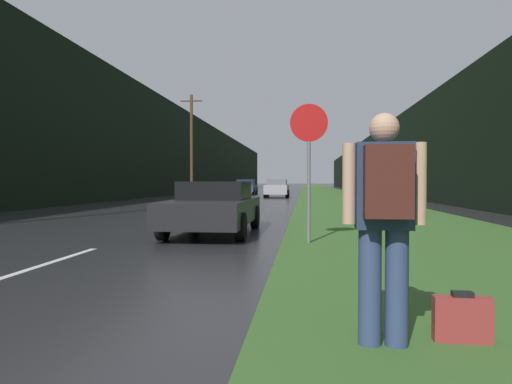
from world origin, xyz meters
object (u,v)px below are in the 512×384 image
object	(u,v)px
stop_sign	(309,155)
car_oncoming	(246,187)
car_passing_near	(215,207)
hitchhiker_with_backpack	(384,214)
suitcase	(462,320)
car_passing_far	(277,188)

from	to	relation	value
stop_sign	car_oncoming	xyz separation A→B (m)	(-5.71, 34.43, -1.04)
car_passing_near	car_oncoming	xyz separation A→B (m)	(-3.44, 32.74, 0.10)
hitchhiker_with_backpack	suitcase	world-z (taller)	hitchhiker_with_backpack
suitcase	car_passing_far	distance (m)	32.80
car_oncoming	car_passing_far	bearing A→B (deg)	-65.14
suitcase	car_oncoming	bearing A→B (deg)	101.38
car_oncoming	hitchhiker_with_backpack	bearing A→B (deg)	-81.22
suitcase	hitchhiker_with_backpack	bearing A→B (deg)	-163.30
hitchhiker_with_backpack	car_passing_far	world-z (taller)	hitchhiker_with_backpack
stop_sign	car_passing_near	size ratio (longest dim) A/B	0.63
stop_sign	car_oncoming	size ratio (longest dim) A/B	0.69
car_passing_far	car_oncoming	distance (m)	8.19
stop_sign	car_oncoming	distance (m)	34.92
suitcase	car_passing_far	world-z (taller)	car_passing_far
car_passing_far	car_oncoming	size ratio (longest dim) A/B	1.09
hitchhiker_with_backpack	car_passing_near	xyz separation A→B (m)	(-2.77, 7.47, -0.37)
hitchhiker_with_backpack	suitcase	size ratio (longest dim) A/B	4.10
car_passing_near	car_passing_far	size ratio (longest dim) A/B	1.00
hitchhiker_with_backpack	suitcase	bearing A→B (deg)	16.70
car_passing_near	car_oncoming	world-z (taller)	car_oncoming
suitcase	car_passing_near	size ratio (longest dim) A/B	0.10
stop_sign	suitcase	distance (m)	5.94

